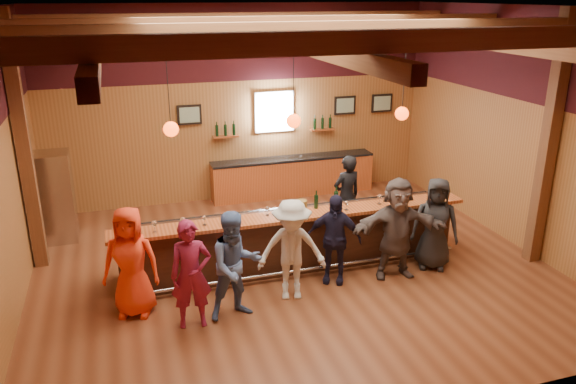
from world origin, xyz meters
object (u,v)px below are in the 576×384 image
at_px(back_bar_cabinet, 293,176).
at_px(customer_white, 292,250).
at_px(customer_redvest, 191,275).
at_px(bar_counter, 291,238).
at_px(customer_brown, 397,228).
at_px(customer_navy, 334,239).
at_px(customer_dark, 435,224).
at_px(bartender, 347,196).
at_px(customer_orange, 131,262).
at_px(stainless_fridge, 55,197).
at_px(customer_denim, 236,266).
at_px(ice_bucket, 301,206).
at_px(bottle_a, 316,201).

distance_m(back_bar_cabinet, customer_white, 4.97).
relative_size(customer_redvest, customer_white, 0.99).
bearing_deg(bar_counter, customer_brown, -31.42).
height_order(customer_navy, customer_brown, customer_brown).
bearing_deg(customer_dark, bartender, 146.79).
bearing_deg(customer_orange, bartender, 38.63).
relative_size(stainless_fridge, customer_denim, 1.05).
bearing_deg(bar_counter, customer_navy, -59.32).
relative_size(ice_bucket, bottle_a, 0.67).
bearing_deg(back_bar_cabinet, bartender, -84.26).
distance_m(customer_denim, bottle_a, 2.17).
distance_m(bar_counter, customer_brown, 1.89).
xyz_separation_m(bar_counter, customer_orange, (-2.82, -0.87, 0.35)).
height_order(stainless_fridge, ice_bucket, stainless_fridge).
bearing_deg(bottle_a, customer_white, -128.12).
bearing_deg(customer_denim, customer_dark, 0.51).
bearing_deg(ice_bucket, stainless_fridge, 146.98).
bearing_deg(ice_bucket, bottle_a, 19.70).
xyz_separation_m(customer_brown, customer_dark, (0.82, 0.11, -0.06)).
bearing_deg(back_bar_cabinet, bar_counter, -108.34).
relative_size(customer_navy, ice_bucket, 7.19).
distance_m(back_bar_cabinet, customer_dark, 4.61).
height_order(bar_counter, customer_redvest, customer_redvest).
relative_size(customer_orange, customer_brown, 0.97).
distance_m(bar_counter, bartender, 1.74).
bearing_deg(bartender, stainless_fridge, -27.03).
relative_size(customer_orange, customer_denim, 1.02).
xyz_separation_m(back_bar_cabinet, stainless_fridge, (-5.30, -1.12, 0.42)).
bearing_deg(customer_navy, bartender, 88.60).
distance_m(bar_counter, customer_white, 1.24).
distance_m(customer_orange, customer_brown, 4.40).
height_order(back_bar_cabinet, ice_bucket, ice_bucket).
bearing_deg(bottle_a, stainless_fridge, 149.90).
height_order(customer_orange, customer_white, customer_orange).
distance_m(back_bar_cabinet, customer_denim, 5.60).
bearing_deg(stainless_fridge, ice_bucket, -33.02).
height_order(customer_denim, ice_bucket, customer_denim).
height_order(customer_white, customer_dark, customer_white).
xyz_separation_m(stainless_fridge, customer_orange, (1.30, -3.32, -0.03)).
xyz_separation_m(stainless_fridge, customer_navy, (4.61, -3.27, -0.11)).
bearing_deg(customer_brown, ice_bucket, 163.71).
relative_size(bar_counter, bottle_a, 19.15).
relative_size(customer_orange, ice_bucket, 7.95).
xyz_separation_m(stainless_fridge, customer_white, (3.76, -3.59, -0.06)).
bearing_deg(bar_counter, bartender, 31.92).
relative_size(customer_orange, customer_white, 1.03).
height_order(stainless_fridge, customer_orange, stainless_fridge).
xyz_separation_m(customer_redvest, bartender, (3.45, 2.37, 0.02)).
xyz_separation_m(customer_white, bartender, (1.81, 2.04, 0.01)).
distance_m(customer_redvest, bartender, 4.19).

